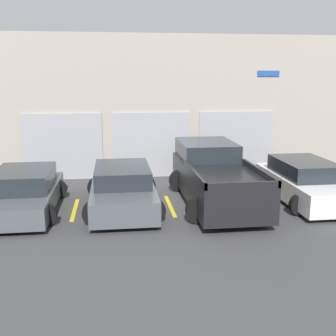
% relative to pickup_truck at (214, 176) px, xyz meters
% --- Properties ---
extents(ground_plane, '(28.00, 28.00, 0.00)m').
position_rel_pickup_truck_xyz_m(ground_plane, '(-1.46, 0.77, -0.84)').
color(ground_plane, '#3D3D3F').
extents(shophouse_building, '(16.30, 0.68, 5.54)m').
position_rel_pickup_truck_xyz_m(shophouse_building, '(-1.46, 4.06, 1.88)').
color(shophouse_building, '#9E9389').
rests_on(shophouse_building, ground).
extents(pickup_truck, '(2.51, 5.39, 1.77)m').
position_rel_pickup_truck_xyz_m(pickup_truck, '(0.00, 0.00, 0.00)').
color(pickup_truck, black).
rests_on(pickup_truck, ground).
extents(sedan_white, '(2.16, 4.44, 1.32)m').
position_rel_pickup_truck_xyz_m(sedan_white, '(2.91, -0.23, -0.22)').
color(sedan_white, white).
rests_on(sedan_white, ground).
extents(sedan_side, '(2.28, 4.45, 1.28)m').
position_rel_pickup_truck_xyz_m(sedan_side, '(-2.91, -0.23, -0.23)').
color(sedan_side, '#474C51').
rests_on(sedan_side, ground).
extents(van_right, '(2.23, 4.24, 1.26)m').
position_rel_pickup_truck_xyz_m(van_right, '(-5.82, -0.23, -0.26)').
color(van_right, '#474C51').
rests_on(van_right, ground).
extents(parking_stripe_left, '(0.12, 2.20, 0.01)m').
position_rel_pickup_truck_xyz_m(parking_stripe_left, '(-4.37, -0.26, -0.84)').
color(parking_stripe_left, gold).
rests_on(parking_stripe_left, ground).
extents(parking_stripe_centre, '(0.12, 2.20, 0.01)m').
position_rel_pickup_truck_xyz_m(parking_stripe_centre, '(-1.46, -0.26, -0.84)').
color(parking_stripe_centre, gold).
rests_on(parking_stripe_centre, ground).
extents(parking_stripe_right, '(0.12, 2.20, 0.01)m').
position_rel_pickup_truck_xyz_m(parking_stripe_right, '(1.46, -0.26, -0.84)').
color(parking_stripe_right, gold).
rests_on(parking_stripe_right, ground).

